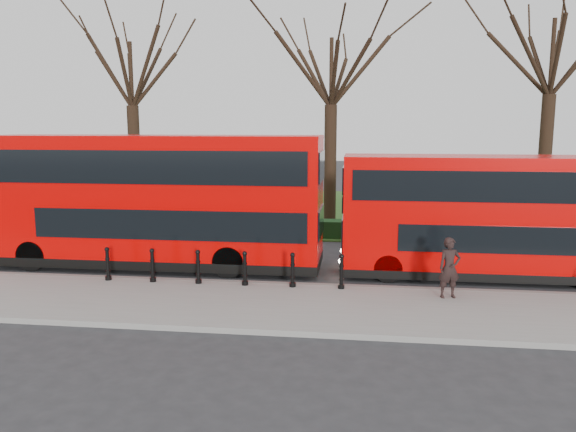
# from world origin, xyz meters

# --- Properties ---
(ground) EXTENTS (120.00, 120.00, 0.00)m
(ground) POSITION_xyz_m (0.00, 0.00, 0.00)
(ground) COLOR #28282B
(ground) RESTS_ON ground
(pavement) EXTENTS (60.00, 4.00, 0.15)m
(pavement) POSITION_xyz_m (0.00, -3.00, 0.07)
(pavement) COLOR gray
(pavement) RESTS_ON ground
(kerb) EXTENTS (60.00, 0.25, 0.16)m
(kerb) POSITION_xyz_m (0.00, -1.00, 0.07)
(kerb) COLOR slate
(kerb) RESTS_ON ground
(grass_verge) EXTENTS (60.00, 18.00, 0.06)m
(grass_verge) POSITION_xyz_m (0.00, 15.00, 0.03)
(grass_verge) COLOR #2A4A18
(grass_verge) RESTS_ON ground
(hedge) EXTENTS (60.00, 0.90, 0.80)m
(hedge) POSITION_xyz_m (0.00, 6.80, 0.40)
(hedge) COLOR black
(hedge) RESTS_ON ground
(yellow_line_outer) EXTENTS (60.00, 0.10, 0.01)m
(yellow_line_outer) POSITION_xyz_m (0.00, -0.70, 0.01)
(yellow_line_outer) COLOR yellow
(yellow_line_outer) RESTS_ON ground
(yellow_line_inner) EXTENTS (60.00, 0.10, 0.01)m
(yellow_line_inner) POSITION_xyz_m (0.00, -0.50, 0.01)
(yellow_line_inner) COLOR yellow
(yellow_line_inner) RESTS_ON ground
(tree_left) EXTENTS (6.88, 6.88, 10.74)m
(tree_left) POSITION_xyz_m (-8.00, 10.00, 7.80)
(tree_left) COLOR black
(tree_left) RESTS_ON ground
(tree_mid) EXTENTS (6.88, 6.88, 10.75)m
(tree_mid) POSITION_xyz_m (2.00, 10.00, 7.81)
(tree_mid) COLOR black
(tree_mid) RESTS_ON ground
(tree_right) EXTENTS (7.37, 7.37, 11.52)m
(tree_right) POSITION_xyz_m (12.00, 10.00, 8.38)
(tree_right) COLOR black
(tree_right) RESTS_ON ground
(bollard_row) EXTENTS (7.44, 0.15, 1.00)m
(bollard_row) POSITION_xyz_m (-0.68, -1.35, 0.65)
(bollard_row) COLOR black
(bollard_row) RESTS_ON pavement
(bus_lead) EXTENTS (11.56, 2.65, 4.60)m
(bus_lead) POSITION_xyz_m (-3.60, 1.10, 2.32)
(bus_lead) COLOR #C90100
(bus_lead) RESTS_ON ground
(bus_rear) EXTENTS (10.00, 2.30, 3.98)m
(bus_rear) POSITION_xyz_m (7.92, 1.03, 2.00)
(bus_rear) COLOR #C90100
(bus_rear) RESTS_ON ground
(pedestrian) EXTENTS (0.71, 0.55, 1.72)m
(pedestrian) POSITION_xyz_m (6.00, -1.84, 1.01)
(pedestrian) COLOR black
(pedestrian) RESTS_ON pavement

